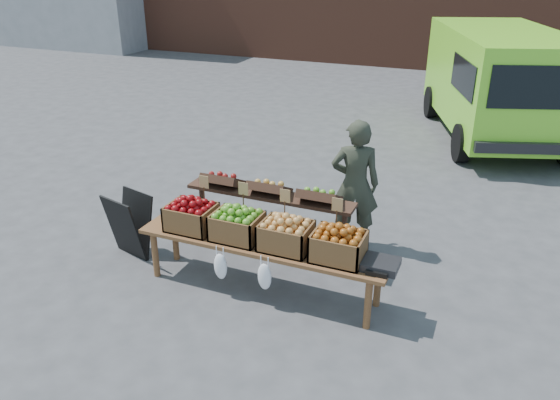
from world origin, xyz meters
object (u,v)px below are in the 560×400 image
at_px(delivery_van, 497,86).
at_px(crate_golden_apples, 191,217).
at_px(back_table, 270,215).
at_px(crate_green_apples, 338,247).
at_px(crate_russet_pears, 237,226).
at_px(vendor, 355,185).
at_px(chalkboard_sign, 130,225).
at_px(display_bench, 262,267).
at_px(weighing_scale, 381,264).
at_px(crate_red_apples, 286,236).

xyz_separation_m(delivery_van, crate_golden_apples, (-2.72, -6.55, -0.30)).
bearing_deg(back_table, crate_green_apples, -34.48).
bearing_deg(crate_russet_pears, vendor, 57.19).
height_order(chalkboard_sign, back_table, back_table).
bearing_deg(crate_green_apples, delivery_van, 80.71).
relative_size(display_bench, weighing_scale, 7.94).
bearing_deg(delivery_van, crate_golden_apples, -131.48).
height_order(crate_russet_pears, weighing_scale, crate_russet_pears).
height_order(back_table, crate_russet_pears, back_table).
distance_m(display_bench, crate_russet_pears, 0.51).
bearing_deg(crate_red_apples, vendor, 76.48).
bearing_deg(display_bench, weighing_scale, 0.00).
height_order(back_table, weighing_scale, back_table).
bearing_deg(delivery_van, crate_green_apples, -118.21).
bearing_deg(back_table, weighing_scale, -26.04).
xyz_separation_m(display_bench, crate_green_apples, (0.82, 0.00, 0.42)).
bearing_deg(crate_green_apples, crate_golden_apples, 180.00).
bearing_deg(vendor, weighing_scale, 98.07).
distance_m(vendor, crate_golden_apples, 1.97).
height_order(chalkboard_sign, weighing_scale, chalkboard_sign).
bearing_deg(chalkboard_sign, crate_golden_apples, 9.11).
height_order(vendor, chalkboard_sign, vendor).
bearing_deg(chalkboard_sign, display_bench, 11.61).
xyz_separation_m(vendor, crate_red_apples, (-0.33, -1.36, -0.09)).
bearing_deg(crate_golden_apples, crate_green_apples, 0.00).
xyz_separation_m(chalkboard_sign, back_table, (1.52, 0.64, 0.13)).
height_order(vendor, crate_russet_pears, vendor).
height_order(chalkboard_sign, crate_green_apples, crate_green_apples).
bearing_deg(crate_golden_apples, weighing_scale, 0.00).
distance_m(chalkboard_sign, crate_green_apples, 2.59).
relative_size(back_table, crate_green_apples, 4.20).
bearing_deg(display_bench, back_table, 107.24).
relative_size(delivery_van, display_bench, 1.67).
xyz_separation_m(crate_golden_apples, crate_green_apples, (1.65, 0.00, 0.00)).
xyz_separation_m(back_table, crate_red_apples, (0.50, -0.72, 0.19)).
bearing_deg(crate_green_apples, crate_red_apples, 180.00).
distance_m(vendor, display_bench, 1.57).
bearing_deg(weighing_scale, chalkboard_sign, 178.38).
bearing_deg(chalkboard_sign, crate_green_apples, 12.50).
relative_size(back_table, display_bench, 0.78).
height_order(back_table, crate_golden_apples, back_table).
distance_m(crate_golden_apples, weighing_scale, 2.08).
height_order(delivery_van, crate_russet_pears, delivery_van).
height_order(crate_russet_pears, crate_green_apples, same).
bearing_deg(crate_red_apples, back_table, 124.69).
relative_size(vendor, crate_red_apples, 3.19).
height_order(back_table, crate_green_apples, back_table).
bearing_deg(crate_russet_pears, weighing_scale, 0.00).
xyz_separation_m(display_bench, crate_red_apples, (0.28, 0.00, 0.42)).
relative_size(crate_russet_pears, weighing_scale, 1.47).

